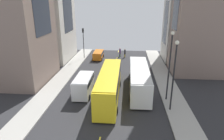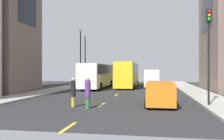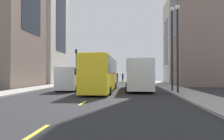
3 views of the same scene
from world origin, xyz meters
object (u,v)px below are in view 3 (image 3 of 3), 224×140
Objects in this scene: pedestrian_crossing_mid at (123,78)px; traffic_light_near_corner at (76,60)px; car_orange_0 at (92,78)px; delivery_van_white at (71,77)px; city_bus_white at (138,73)px; pedestrian_waiting_curb at (117,77)px; streetcar_yellow at (102,71)px.

traffic_light_near_corner reaches higher than pedestrian_crossing_mid.
car_orange_0 is at bearing -61.02° from pedestrian_crossing_mid.
pedestrian_crossing_mid is 9.83m from traffic_light_near_corner.
delivery_van_white is at bearing -1.41° from pedestrian_crossing_mid.
city_bus_white is at bearing 125.43° from traffic_light_near_corner.
traffic_light_near_corner reaches higher than car_orange_0.
pedestrian_waiting_curb is at bearing -101.38° from delivery_van_white.
delivery_van_white is at bearing -10.45° from streetcar_yellow.
city_bus_white is 17.85m from car_orange_0.
pedestrian_waiting_curb reaches higher than car_orange_0.
streetcar_yellow is 1.91× the size of traffic_light_near_corner.
delivery_van_white is 0.79× the size of traffic_light_near_corner.
delivery_van_white is 20.41m from pedestrian_waiting_curb.
delivery_van_white reaches higher than pedestrian_waiting_curb.
city_bus_white reaches higher than delivery_van_white.
pedestrian_crossing_mid is 0.96× the size of pedestrian_waiting_curb.
city_bus_white is 17.65m from pedestrian_crossing_mid.
car_orange_0 is (0.65, -17.91, -0.53)m from delivery_van_white.
city_bus_white is at bearing -164.60° from delivery_van_white.
delivery_van_white is at bearing 92.09° from car_orange_0.
traffic_light_near_corner is at bearing -68.38° from streetcar_yellow.
delivery_van_white is 2.47× the size of pedestrian_waiting_curb.
traffic_light_near_corner is (7.91, 1.91, 3.52)m from pedestrian_waiting_curb.
pedestrian_crossing_mid is (-5.82, -1.62, 0.07)m from car_orange_0.
city_bus_white is 2.35× the size of delivery_van_white.
city_bus_white is 2.64× the size of car_orange_0.
traffic_light_near_corner reaches higher than city_bus_white.
car_orange_0 is (8.17, -15.84, -1.02)m from city_bus_white.
city_bus_white is 6.03× the size of pedestrian_crossing_mid.
traffic_light_near_corner is at bearing -77.88° from delivery_van_white.
pedestrian_waiting_curb is 0.32× the size of traffic_light_near_corner.
pedestrian_waiting_curb is at bearing -98.88° from pedestrian_crossing_mid.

